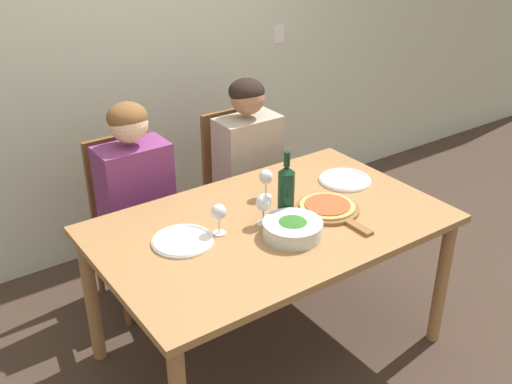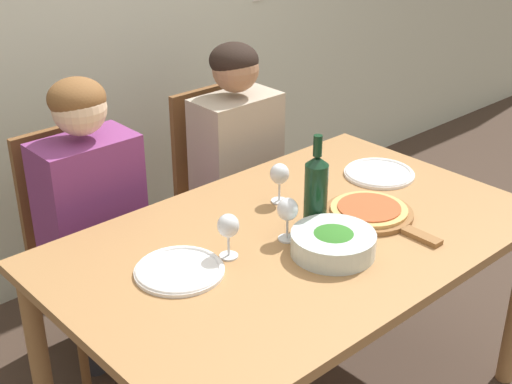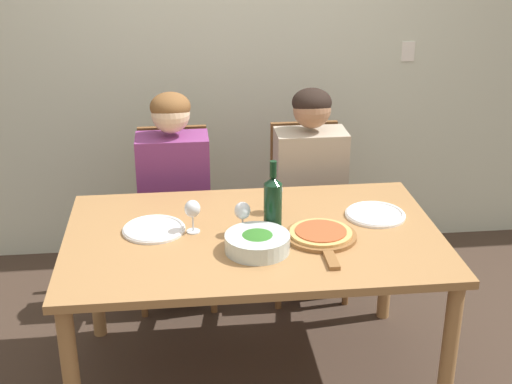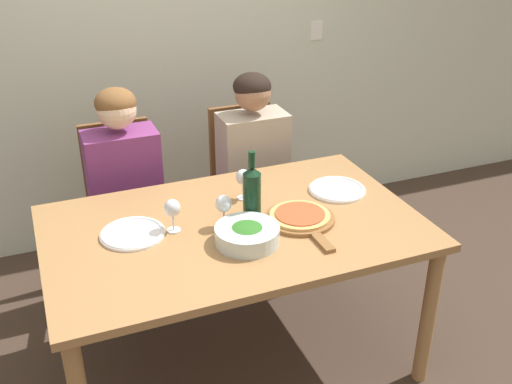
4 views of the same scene
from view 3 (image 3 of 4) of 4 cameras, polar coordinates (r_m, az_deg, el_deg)
name	(u,v)px [view 3 (image 3 of 4)]	position (r m, az deg, el deg)	size (l,w,h in m)	color
ground_plane	(253,377)	(3.53, -0.21, -14.56)	(40.00, 40.00, 0.00)	#3D2D23
back_wall	(227,38)	(4.30, -2.34, 12.22)	(10.00, 0.06, 2.70)	beige
dining_table	(253,251)	(3.16, -0.23, -4.75)	(1.64, 1.02, 0.77)	#9E7042
chair_left	(175,211)	(4.01, -6.46, -1.51)	(0.42, 0.42, 0.96)	brown
chair_right	(306,205)	(4.06, 3.99, -1.04)	(0.42, 0.42, 0.96)	brown
person_woman	(174,182)	(3.81, -6.59, 0.79)	(0.47, 0.51, 1.20)	#28282D
person_man	(310,176)	(3.87, 4.38, 1.25)	(0.47, 0.51, 1.20)	#28282D
wine_bottle	(273,204)	(3.07, 1.36, -0.97)	(0.08, 0.08, 0.33)	black
broccoli_bowl	(258,242)	(2.96, 0.18, -4.05)	(0.27, 0.27, 0.08)	silver
dinner_plate_left	(154,229)	(3.17, -8.17, -2.95)	(0.28, 0.28, 0.02)	white
dinner_plate_right	(375,214)	(3.33, 9.52, -1.76)	(0.28, 0.28, 0.02)	white
pizza_on_board	(321,235)	(3.08, 5.23, -3.47)	(0.31, 0.45, 0.04)	brown
wine_glass_left	(193,210)	(3.10, -5.10, -1.46)	(0.07, 0.07, 0.15)	silver
wine_glass_right	(275,191)	(3.29, 1.55, 0.07)	(0.07, 0.07, 0.15)	silver
wine_glass_centre	(242,212)	(3.07, -1.09, -1.62)	(0.07, 0.07, 0.15)	silver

